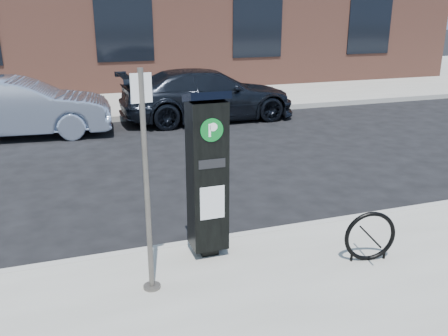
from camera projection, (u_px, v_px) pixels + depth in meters
name	position (u px, v px, depth m)	size (l,w,h in m)	color
ground	(257.00, 241.00, 6.39)	(120.00, 120.00, 0.00)	black
sidewalk_far	(121.00, 87.00, 18.93)	(60.00, 12.00, 0.15)	gray
curb_near	(258.00, 237.00, 6.35)	(60.00, 0.12, 0.16)	#9E9B93
curb_far	(148.00, 117.00, 13.56)	(60.00, 0.12, 0.16)	#9E9B93
parking_kiosk	(207.00, 173.00, 5.46)	(0.46, 0.41, 1.99)	black
sign_pole	(147.00, 187.00, 4.68)	(0.20, 0.18, 2.31)	#544E4A
bike_rack	(370.00, 237.00, 5.52)	(0.62, 0.16, 0.62)	black
car_silver	(18.00, 108.00, 11.49)	(1.53, 4.37, 1.44)	#97A5C0
car_dark	(208.00, 95.00, 13.30)	(2.00, 4.92, 1.43)	black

